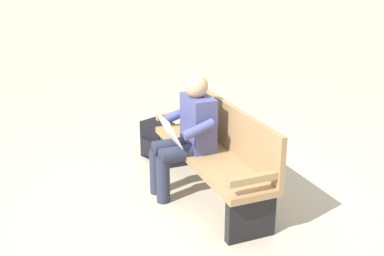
# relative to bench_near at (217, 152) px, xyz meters

# --- Properties ---
(ground_plane) EXTENTS (40.00, 40.00, 0.00)m
(ground_plane) POSITION_rel_bench_near_xyz_m (0.00, 0.07, -0.46)
(ground_plane) COLOR #B7AD99
(bench_near) EXTENTS (1.81, 0.53, 0.90)m
(bench_near) POSITION_rel_bench_near_xyz_m (0.00, 0.00, 0.00)
(bench_near) COLOR #9E7A51
(bench_near) RESTS_ON ground
(person_seated) EXTENTS (0.58, 0.58, 1.18)m
(person_seated) POSITION_rel_bench_near_xyz_m (0.19, 0.23, 0.17)
(person_seated) COLOR #474C84
(person_seated) RESTS_ON ground
(backpack) EXTENTS (0.39, 0.36, 0.42)m
(backpack) POSITION_rel_bench_near_xyz_m (1.12, 0.20, -0.25)
(backpack) COLOR black
(backpack) RESTS_ON ground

